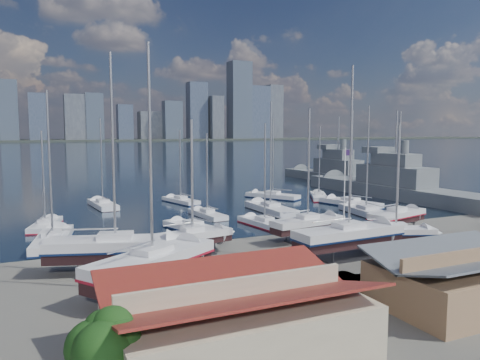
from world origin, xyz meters
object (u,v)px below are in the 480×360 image
car_a (316,296)px  flagpole (345,191)px  naval_ship_east (394,189)px  naval_ship_west (337,175)px  sailboat_cradle_0 (116,248)px

car_a → flagpole: size_ratio=0.37×
naval_ship_east → flagpole: (-32.32, -27.35, 4.54)m
naval_ship_west → flagpole: size_ratio=3.56×
sailboat_cradle_0 → car_a: bearing=-32.0°
naval_ship_east → naval_ship_west: bearing=-16.0°
sailboat_cradle_0 → flagpole: size_ratio=1.78×
car_a → sailboat_cradle_0: bearing=127.9°
sailboat_cradle_0 → naval_ship_east: (56.58, 26.50, -0.58)m
naval_ship_west → flagpole: naval_ship_west is taller
sailboat_cradle_0 → car_a: sailboat_cradle_0 is taller
naval_ship_east → sailboat_cradle_0: bearing=112.7°
naval_ship_west → sailboat_cradle_0: bearing=127.3°
sailboat_cradle_0 → car_a: size_ratio=4.75×
naval_ship_east → car_a: naval_ship_east is taller
sailboat_cradle_0 → car_a: 18.50m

